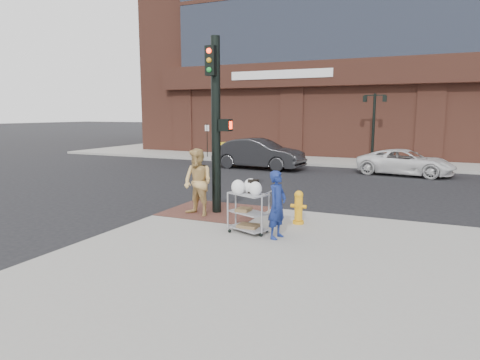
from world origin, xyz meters
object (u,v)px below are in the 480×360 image
at_px(lamp_post, 374,120).
at_px(woman_blue, 277,205).
at_px(traffic_signal_pole, 216,120).
at_px(utility_cart, 248,209).
at_px(sedan_dark, 258,154).
at_px(pedestrian_tan, 198,182).
at_px(fire_hydrant, 299,207).
at_px(minivan_white, 406,162).

relative_size(lamp_post, woman_blue, 2.52).
distance_m(traffic_signal_pole, utility_cart, 3.10).
bearing_deg(traffic_signal_pole, lamp_post, 80.76).
distance_m(woman_blue, sedan_dark, 13.73).
relative_size(pedestrian_tan, fire_hydrant, 2.15).
relative_size(traffic_signal_pole, minivan_white, 1.10).
height_order(sedan_dark, utility_cart, sedan_dark).
distance_m(pedestrian_tan, sedan_dark, 11.72).
xyz_separation_m(lamp_post, fire_hydrant, (0.07, -15.49, -2.02)).
height_order(woman_blue, utility_cart, woman_blue).
height_order(minivan_white, utility_cart, utility_cart).
xyz_separation_m(woman_blue, fire_hydrant, (0.08, 1.47, -0.34)).
bearing_deg(pedestrian_tan, lamp_post, 95.03).
xyz_separation_m(woman_blue, sedan_dark, (-5.46, 12.59, -0.11)).
relative_size(minivan_white, fire_hydrant, 5.14).
bearing_deg(minivan_white, fire_hydrant, 178.26).
height_order(traffic_signal_pole, utility_cart, traffic_signal_pole).
bearing_deg(traffic_signal_pole, minivan_white, 68.57).
xyz_separation_m(minivan_white, fire_hydrant, (-1.99, -11.80, -0.03)).
relative_size(lamp_post, minivan_white, 0.88).
bearing_deg(traffic_signal_pole, utility_cart, -43.47).
bearing_deg(minivan_white, lamp_post, 36.85).
distance_m(traffic_signal_pole, woman_blue, 3.55).
xyz_separation_m(traffic_signal_pole, woman_blue, (2.46, -1.73, -1.89)).
bearing_deg(lamp_post, traffic_signal_pole, -99.24).
distance_m(minivan_white, fire_hydrant, 11.96).
bearing_deg(lamp_post, pedestrian_tan, -100.05).
height_order(lamp_post, pedestrian_tan, lamp_post).
relative_size(pedestrian_tan, sedan_dark, 0.38).
bearing_deg(lamp_post, fire_hydrant, -89.76).
relative_size(lamp_post, sedan_dark, 0.79).
height_order(woman_blue, sedan_dark, woman_blue).
distance_m(lamp_post, minivan_white, 4.67).
relative_size(lamp_post, fire_hydrant, 4.51).
bearing_deg(woman_blue, pedestrian_tan, 76.20).
relative_size(traffic_signal_pole, sedan_dark, 0.99).
bearing_deg(minivan_white, traffic_signal_pole, 166.38).
bearing_deg(sedan_dark, woman_blue, -152.37).
distance_m(woman_blue, minivan_white, 13.43).
xyz_separation_m(traffic_signal_pole, utility_cart, (1.67, -1.58, -2.08)).
height_order(sedan_dark, fire_hydrant, sedan_dark).
xyz_separation_m(pedestrian_tan, minivan_white, (4.85, 12.08, -0.47)).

